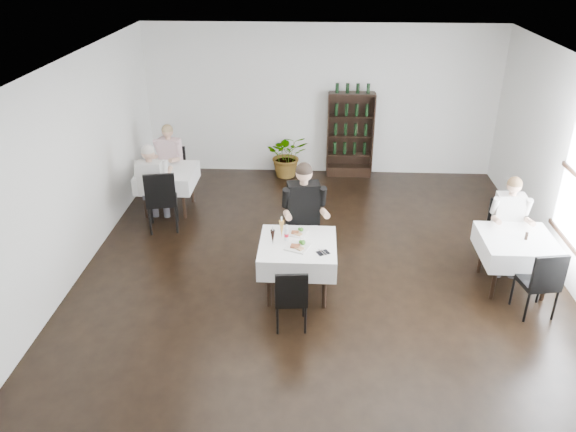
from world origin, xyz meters
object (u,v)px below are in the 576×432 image
object	(u,v)px
wine_shelf	(350,136)
main_table	(298,253)
potted_tree	(287,155)
diner_main	(304,210)

from	to	relation	value
wine_shelf	main_table	bearing A→B (deg)	-101.78
potted_tree	main_table	bearing A→B (deg)	-85.09
main_table	potted_tree	size ratio (longest dim) A/B	1.13
main_table	diner_main	xyz separation A→B (m)	(0.07, 0.63, 0.34)
diner_main	potted_tree	bearing A→B (deg)	96.85
main_table	diner_main	distance (m)	0.71
potted_tree	diner_main	distance (m)	3.64
wine_shelf	diner_main	distance (m)	3.78
wine_shelf	potted_tree	size ratio (longest dim) A/B	1.92
wine_shelf	main_table	size ratio (longest dim) A/B	1.70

